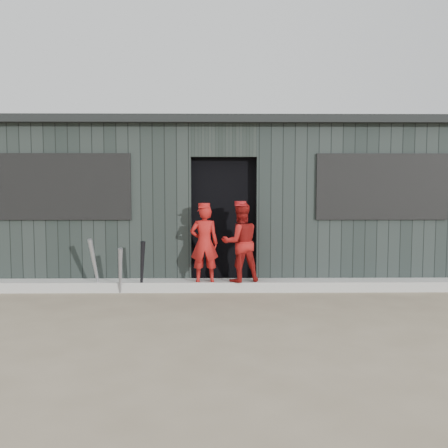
{
  "coord_description": "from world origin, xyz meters",
  "views": [
    {
      "loc": [
        -0.09,
        -5.55,
        1.59
      ],
      "look_at": [
        0.0,
        1.8,
        1.0
      ],
      "focal_mm": 40.0,
      "sensor_mm": 36.0,
      "label": 1
    }
  ],
  "objects_px": {
    "player_red_right": "(240,242)",
    "player_grey_back": "(250,245)",
    "bat_left": "(95,265)",
    "bat_right": "(142,267)",
    "bat_mid": "(120,271)",
    "player_red_left": "(204,243)",
    "dugout": "(223,201)"
  },
  "relations": [
    {
      "from": "bat_left",
      "to": "player_red_right",
      "type": "bearing_deg",
      "value": 2.22
    },
    {
      "from": "bat_right",
      "to": "bat_left",
      "type": "bearing_deg",
      "value": 177.34
    },
    {
      "from": "bat_left",
      "to": "player_grey_back",
      "type": "bearing_deg",
      "value": 17.78
    },
    {
      "from": "bat_mid",
      "to": "player_red_right",
      "type": "relative_size",
      "value": 0.6
    },
    {
      "from": "bat_left",
      "to": "player_grey_back",
      "type": "height_order",
      "value": "player_grey_back"
    },
    {
      "from": "bat_right",
      "to": "player_red_right",
      "type": "height_order",
      "value": "player_red_right"
    },
    {
      "from": "bat_left",
      "to": "dugout",
      "type": "relative_size",
      "value": 0.1
    },
    {
      "from": "bat_left",
      "to": "bat_mid",
      "type": "bearing_deg",
      "value": -14.72
    },
    {
      "from": "player_red_left",
      "to": "dugout",
      "type": "distance_m",
      "value": 1.89
    },
    {
      "from": "bat_left",
      "to": "dugout",
      "type": "bearing_deg",
      "value": 44.3
    },
    {
      "from": "bat_left",
      "to": "player_grey_back",
      "type": "xyz_separation_m",
      "value": [
        2.32,
        0.74,
        0.21
      ]
    },
    {
      "from": "player_red_right",
      "to": "player_grey_back",
      "type": "height_order",
      "value": "player_red_right"
    },
    {
      "from": "player_red_left",
      "to": "dugout",
      "type": "height_order",
      "value": "dugout"
    },
    {
      "from": "bat_left",
      "to": "dugout",
      "type": "height_order",
      "value": "dugout"
    },
    {
      "from": "bat_left",
      "to": "bat_right",
      "type": "relative_size",
      "value": 1.08
    },
    {
      "from": "player_grey_back",
      "to": "dugout",
      "type": "distance_m",
      "value": 1.36
    },
    {
      "from": "dugout",
      "to": "bat_left",
      "type": "bearing_deg",
      "value": -135.7
    },
    {
      "from": "player_red_left",
      "to": "dugout",
      "type": "xyz_separation_m",
      "value": [
        0.29,
        1.77,
        0.57
      ]
    },
    {
      "from": "player_red_right",
      "to": "player_grey_back",
      "type": "bearing_deg",
      "value": -121.6
    },
    {
      "from": "player_grey_back",
      "to": "dugout",
      "type": "xyz_separation_m",
      "value": [
        -0.43,
        1.1,
        0.67
      ]
    },
    {
      "from": "bat_right",
      "to": "dugout",
      "type": "height_order",
      "value": "dugout"
    },
    {
      "from": "player_red_left",
      "to": "bat_right",
      "type": "bearing_deg",
      "value": 3.06
    },
    {
      "from": "player_red_right",
      "to": "dugout",
      "type": "height_order",
      "value": "dugout"
    },
    {
      "from": "bat_left",
      "to": "player_red_left",
      "type": "bearing_deg",
      "value": 2.48
    },
    {
      "from": "bat_mid",
      "to": "bat_right",
      "type": "distance_m",
      "value": 0.31
    },
    {
      "from": "player_red_right",
      "to": "bat_mid",
      "type": "bearing_deg",
      "value": -9.15
    },
    {
      "from": "bat_right",
      "to": "player_grey_back",
      "type": "height_order",
      "value": "player_grey_back"
    },
    {
      "from": "bat_mid",
      "to": "player_red_right",
      "type": "distance_m",
      "value": 1.79
    },
    {
      "from": "bat_right",
      "to": "player_grey_back",
      "type": "relative_size",
      "value": 0.63
    },
    {
      "from": "player_red_left",
      "to": "player_grey_back",
      "type": "bearing_deg",
      "value": -140.38
    },
    {
      "from": "player_red_right",
      "to": "dugout",
      "type": "distance_m",
      "value": 1.86
    },
    {
      "from": "bat_mid",
      "to": "dugout",
      "type": "distance_m",
      "value": 2.63
    }
  ]
}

